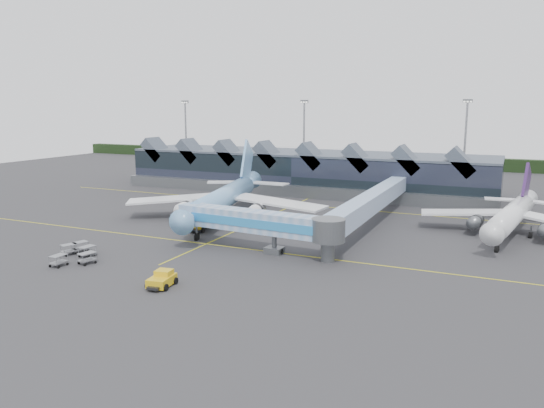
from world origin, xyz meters
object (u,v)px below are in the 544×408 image
at_px(regional_jet, 513,214).
at_px(pushback_tug, 162,280).
at_px(fuel_truck, 205,218).
at_px(jet_bridge, 267,224).
at_px(main_airliner, 226,197).

relative_size(regional_jet, pushback_tug, 7.43).
height_order(regional_jet, fuel_truck, regional_jet).
bearing_deg(fuel_truck, jet_bridge, -34.69).
relative_size(main_airliner, jet_bridge, 1.66).
xyz_separation_m(fuel_truck, pushback_tug, (11.23, -27.97, -0.98)).
distance_m(main_airliner, jet_bridge, 24.42).
relative_size(jet_bridge, fuel_truck, 2.73).
distance_m(regional_jet, fuel_truck, 50.78).
bearing_deg(fuel_truck, regional_jet, 14.51).
xyz_separation_m(main_airliner, regional_jet, (48.61, 7.97, -0.61)).
bearing_deg(main_airliner, pushback_tug, -84.92).
bearing_deg(regional_jet, main_airliner, -161.78).
height_order(main_airliner, jet_bridge, main_airliner).
xyz_separation_m(regional_jet, fuel_truck, (-48.15, -16.04, -1.74)).
bearing_deg(main_airliner, jet_bridge, -59.59).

